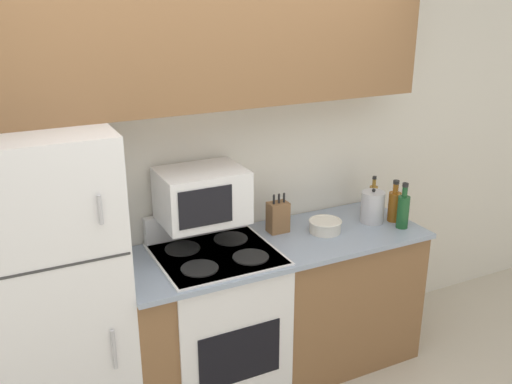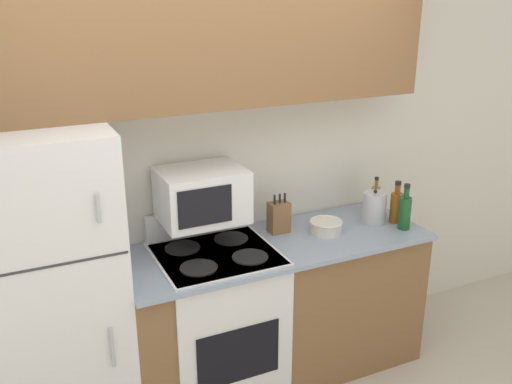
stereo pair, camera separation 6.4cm
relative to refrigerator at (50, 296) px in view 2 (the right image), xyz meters
The scene contains 12 objects.
wall_back 1.09m from the refrigerator, 20.49° to the left, with size 8.00×0.05×2.55m.
lower_cabinets 1.38m from the refrigerator, ahead, with size 1.89×0.67×0.93m.
refrigerator is the anchor object (origin of this frame).
upper_cabinets 1.55m from the refrigerator, ahead, with size 2.62×0.34×0.66m.
stove 0.99m from the refrigerator, ahead, with size 0.68×0.65×1.10m.
microwave 0.97m from the refrigerator, ahead, with size 0.48×0.37×0.31m.
knife_block 1.40m from the refrigerator, ahead, with size 0.13×0.09×0.25m.
bowl 1.66m from the refrigerator, ahead, with size 0.21×0.21×0.08m.
bottle_vinegar 2.17m from the refrigerator, ahead, with size 0.06×0.06×0.24m.
bottle_whiskey 2.16m from the refrigerator, ahead, with size 0.08×0.08×0.28m.
bottle_wine_green 2.15m from the refrigerator, ahead, with size 0.08×0.08×0.30m.
kettle 2.02m from the refrigerator, ahead, with size 0.15×0.15×0.23m.
Camera 2 is at (-1.09, -2.48, 2.39)m, focal length 40.00 mm.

